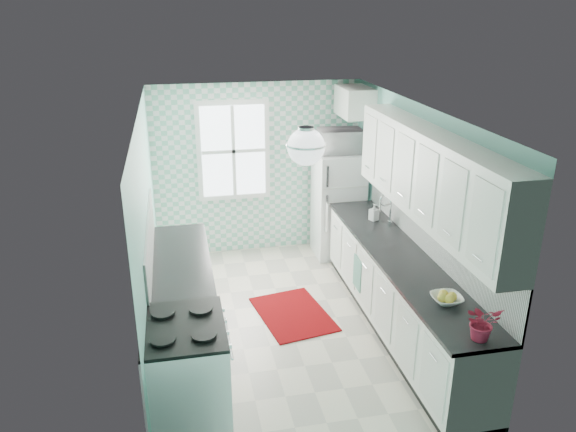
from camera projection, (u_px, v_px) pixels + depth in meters
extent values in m
cube|color=beige|center=(288.00, 323.00, 6.62)|extent=(3.00, 4.40, 0.02)
cube|color=white|center=(288.00, 110.00, 5.71)|extent=(3.00, 4.40, 0.02)
cube|color=#7DC9BA|center=(258.00, 169.00, 8.18)|extent=(3.00, 0.02, 2.50)
cube|color=#7DC9BA|center=(348.00, 334.00, 4.15)|extent=(3.00, 0.02, 2.50)
cube|color=#7DC9BA|center=(147.00, 235.00, 5.88)|extent=(0.02, 4.40, 2.50)
cube|color=#7DC9BA|center=(417.00, 214.00, 6.45)|extent=(0.02, 4.40, 2.50)
cube|color=#79C6A9|center=(258.00, 169.00, 8.16)|extent=(3.00, 0.01, 2.50)
cube|color=white|center=(233.00, 151.00, 7.97)|extent=(1.04, 0.05, 1.44)
cube|color=white|center=(233.00, 151.00, 7.95)|extent=(0.90, 0.02, 1.30)
cube|color=white|center=(429.00, 232.00, 6.10)|extent=(0.02, 3.60, 0.51)
cube|color=white|center=(150.00, 243.00, 5.84)|extent=(0.02, 2.15, 0.51)
cube|color=white|center=(430.00, 176.00, 5.63)|extent=(0.33, 3.20, 0.90)
cube|color=white|center=(354.00, 101.00, 7.72)|extent=(0.40, 0.74, 0.40)
cylinder|color=silver|center=(306.00, 129.00, 4.99)|extent=(0.14, 0.14, 0.04)
cylinder|color=silver|center=(306.00, 137.00, 5.01)|extent=(0.02, 0.02, 0.12)
sphere|color=white|center=(306.00, 147.00, 5.05)|extent=(0.34, 0.34, 0.34)
cube|color=white|center=(400.00, 295.00, 6.31)|extent=(0.60, 3.60, 0.90)
cube|color=black|center=(401.00, 257.00, 6.14)|extent=(0.63, 3.60, 0.04)
cube|color=white|center=(183.00, 303.00, 6.16)|extent=(0.60, 2.15, 0.90)
cube|color=black|center=(181.00, 264.00, 5.99)|extent=(0.63, 2.15, 0.04)
cube|color=white|center=(338.00, 204.00, 8.17)|extent=(0.67, 0.64, 1.55)
cube|color=silver|center=(345.00, 188.00, 7.75)|extent=(0.66, 0.01, 0.02)
cube|color=silver|center=(327.00, 176.00, 7.62)|extent=(0.03, 0.03, 0.30)
cube|color=silver|center=(326.00, 214.00, 7.81)|extent=(0.03, 0.03, 0.54)
cube|color=white|center=(187.00, 378.00, 4.80)|extent=(0.68, 0.87, 1.03)
cube|color=black|center=(183.00, 327.00, 4.62)|extent=(0.68, 0.87, 0.03)
cube|color=black|center=(227.00, 367.00, 4.84)|extent=(0.01, 0.57, 0.34)
cube|color=silver|center=(375.00, 227.00, 6.95)|extent=(0.54, 0.45, 0.12)
cylinder|color=silver|center=(391.00, 211.00, 6.92)|extent=(0.02, 0.02, 0.30)
torus|color=silver|center=(386.00, 197.00, 6.84)|extent=(0.16, 0.02, 0.16)
cube|color=#6F0300|center=(293.00, 314.00, 6.78)|extent=(0.95, 1.22, 0.02)
cube|color=#5B998B|center=(357.00, 273.00, 6.76)|extent=(0.12, 0.26, 0.41)
imported|color=white|center=(447.00, 299.00, 5.18)|extent=(0.29, 0.29, 0.07)
imported|color=red|center=(482.00, 322.00, 4.58)|extent=(0.29, 0.26, 0.31)
imported|color=#91BAC3|center=(374.00, 212.00, 7.09)|extent=(0.13, 0.13, 0.22)
imported|color=silver|center=(340.00, 141.00, 7.83)|extent=(0.63, 0.45, 0.33)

